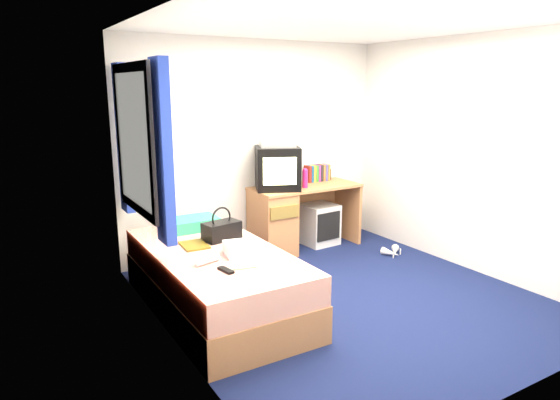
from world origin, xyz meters
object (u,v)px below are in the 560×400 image
vcr (277,143)px  handbag (222,230)px  aerosol_can (291,178)px  crt_tv (277,168)px  picture_frame (327,174)px  towel (243,248)px  colour_swatch_fan (242,268)px  desk (285,217)px  white_heels (393,252)px  bed (216,280)px  magazine (194,245)px  storage_cube (319,224)px  pink_water_bottle (305,179)px  water_bottle (207,259)px  pillow (191,224)px  remote_control (226,270)px

vcr → handbag: 1.49m
vcr → aerosol_can: vcr is taller
crt_tv → picture_frame: crt_tv is taller
towel → colour_swatch_fan: 0.33m
desk → white_heels: (0.97, -0.78, -0.37)m
desk → towel: size_ratio=4.36×
crt_tv → white_heels: bearing=-12.3°
handbag → crt_tv: bearing=27.8°
bed → picture_frame: picture_frame is taller
bed → magazine: (-0.11, 0.19, 0.28)m
crt_tv → picture_frame: bearing=37.1°
storage_cube → aerosol_can: size_ratio=2.52×
storage_cube → pink_water_bottle: size_ratio=2.44×
picture_frame → aerosol_can: bearing=175.2°
storage_cube → aerosol_can: 0.70m
colour_swatch_fan → bed: bearing=89.9°
aerosol_can → water_bottle: bearing=-139.9°
desk → magazine: desk is taller
crt_tv → handbag: 1.39m
storage_cube → aerosol_can: bearing=167.9°
crt_tv → water_bottle: size_ratio=3.11×
picture_frame → aerosol_can: (-0.60, -0.12, 0.03)m
vcr → aerosol_can: 0.48m
pillow → desk: size_ratio=0.39×
bed → pillow: (0.05, 0.68, 0.33)m
desk → magazine: 1.68m
handbag → water_bottle: size_ratio=1.76×
vcr → pillow: bearing=-140.2°
vcr → pink_water_bottle: vcr is taller
picture_frame → remote_control: bearing=-157.9°
crt_tv → water_bottle: 1.98m
vcr → pink_water_bottle: 0.53m
picture_frame → aerosol_can: 0.61m
pink_water_bottle → remote_control: 2.24m
pillow → vcr: 1.41m
handbag → colour_swatch_fan: (-0.17, -0.74, -0.08)m
storage_cube → towel: size_ratio=1.65×
storage_cube → crt_tv: (-0.60, -0.02, 0.74)m
storage_cube → handbag: bearing=-157.3°
pink_water_bottle → water_bottle: pink_water_bottle is taller
desk → magazine: bearing=-149.2°
pink_water_bottle → water_bottle: (-1.72, -1.22, -0.28)m
towel → magazine: towel is taller
colour_swatch_fan → remote_control: remote_control is taller
storage_cube → desk: bearing=178.2°
crt_tv → vcr: bearing=90.0°
pink_water_bottle → colour_swatch_fan: pink_water_bottle is taller
pink_water_bottle → white_heels: size_ratio=0.74×
pillow → colour_swatch_fan: size_ratio=2.32×
colour_swatch_fan → remote_control: bearing=178.5°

